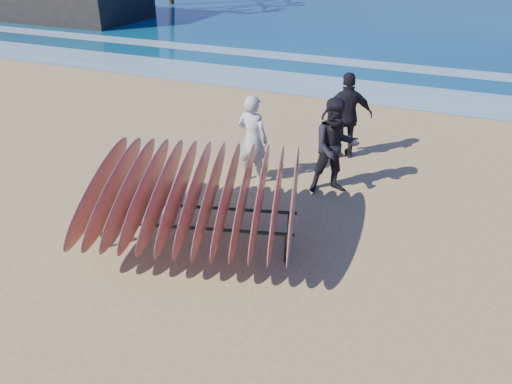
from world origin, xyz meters
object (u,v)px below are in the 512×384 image
person_dark_b (347,116)px  person_white (253,139)px  person_dark_a (335,147)px  surfboard_rack (194,194)px

person_dark_b → person_white: bearing=26.6°
person_dark_b → person_dark_a: bearing=70.1°
person_dark_a → person_dark_b: 1.73m
person_dark_a → surfboard_rack: bearing=-149.5°
person_white → person_dark_b: person_dark_b is taller
person_white → person_dark_b: 2.37m
person_dark_a → person_white: bearing=156.6°
person_white → person_dark_b: size_ratio=0.94×
surfboard_rack → person_white: person_white is taller
person_white → surfboard_rack: bearing=98.8°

